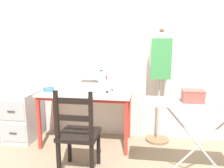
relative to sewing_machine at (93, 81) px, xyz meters
name	(u,v)px	position (x,y,z in m)	size (l,w,h in m)	color
ground_plane	(81,153)	(-0.07, -0.45, -0.84)	(14.00, 14.00, 0.00)	gray
wall_back	(92,48)	(-0.07, 0.19, 0.43)	(10.00, 0.05, 2.55)	silver
sewing_table	(86,98)	(-0.07, -0.18, -0.21)	(1.19, 0.58, 0.72)	silver
sewing_machine	(93,81)	(0.00, 0.00, 0.00)	(0.41, 0.17, 0.28)	white
fabric_bowl	(49,89)	(-0.56, -0.21, -0.09)	(0.14, 0.14, 0.05)	teal
scissors	(119,97)	(0.40, -0.37, -0.12)	(0.10, 0.13, 0.01)	silver
thread_spool_near_machine	(107,92)	(0.22, -0.19, -0.10)	(0.04, 0.04, 0.04)	black
thread_spool_mid_table	(112,90)	(0.27, -0.06, -0.11)	(0.04, 0.04, 0.03)	red
thread_spool_far_edge	(114,91)	(0.31, -0.16, -0.10)	(0.04, 0.04, 0.04)	silver
wooden_chair	(78,134)	(0.03, -0.84, -0.41)	(0.40, 0.38, 0.91)	black
filing_cabinet	(23,116)	(-0.99, -0.15, -0.50)	(0.38, 0.54, 0.67)	#B7B7BC
dress_form	(160,63)	(0.89, 0.05, 0.25)	(0.32, 0.32, 1.53)	#846647
ironing_board	(202,107)	(1.21, -0.87, -0.06)	(1.15, 0.32, 0.84)	#ADB2B7
storage_box	(193,96)	(1.12, -0.89, 0.05)	(0.19, 0.14, 0.11)	#AD564C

